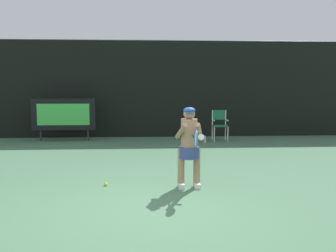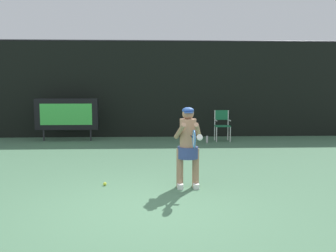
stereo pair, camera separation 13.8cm
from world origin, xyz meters
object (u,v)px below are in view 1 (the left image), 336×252
water_bottle (205,139)px  tennis_player (189,143)px  scoreboard (64,114)px  tennis_racket (196,139)px  tennis_ball_loose (106,184)px  umpire_chair (220,123)px

water_bottle → tennis_player: 5.78m
scoreboard → water_bottle: bearing=-7.7°
scoreboard → tennis_player: 7.27m
tennis_racket → tennis_ball_loose: size_ratio=8.85×
tennis_racket → umpire_chair: bearing=60.0°
tennis_player → water_bottle: bearing=77.9°
tennis_racket → tennis_ball_loose: 2.07m
tennis_racket → scoreboard: bearing=103.3°
water_bottle → tennis_racket: size_ratio=0.44×
tennis_player → tennis_ball_loose: (-1.60, 0.19, -0.81)m
scoreboard → tennis_player: size_ratio=1.44×
umpire_chair → tennis_ball_loose: 6.78m
scoreboard → tennis_ball_loose: scoreboard is taller
scoreboard → umpire_chair: (5.48, -0.24, -0.33)m
umpire_chair → tennis_racket: size_ratio=1.79×
umpire_chair → tennis_racket: tennis_racket is taller
tennis_ball_loose → tennis_racket: bearing=-25.7°
water_bottle → tennis_ball_loose: (-2.80, -5.41, -0.09)m
water_bottle → tennis_ball_loose: water_bottle is taller
umpire_chair → water_bottle: 0.88m
water_bottle → tennis_ball_loose: bearing=-117.3°
umpire_chair → tennis_racket: bearing=-104.8°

